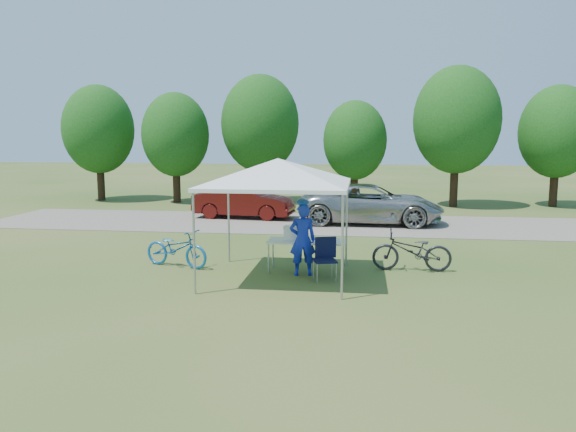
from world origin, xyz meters
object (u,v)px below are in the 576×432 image
object	(u,v)px
bike_blue	(176,248)
cooler	(294,233)
folding_table	(307,242)
sedan	(244,201)
bike_dark	(412,251)
folding_chair	(325,255)
minivan	(371,204)
cyclist	(303,240)

from	to	relation	value
bike_blue	cooler	bearing A→B (deg)	-73.28
folding_table	sedan	world-z (taller)	sedan
bike_blue	bike_dark	bearing A→B (deg)	-69.28
folding_chair	minivan	world-z (taller)	minivan
folding_table	cyclist	size ratio (longest dim) A/B	1.09
folding_table	minivan	xyz separation A→B (m)	(1.64, 7.55, 0.03)
bike_blue	sedan	size ratio (longest dim) A/B	0.46
folding_chair	sedan	size ratio (longest dim) A/B	0.24
folding_table	bike_dark	bearing A→B (deg)	8.25
cyclist	minivan	xyz separation A→B (m)	(1.70, 7.94, -0.10)
minivan	sedan	size ratio (longest dim) A/B	1.33
bike_blue	bike_dark	world-z (taller)	bike_dark
cooler	bike_blue	world-z (taller)	cooler
cooler	bike_dark	distance (m)	2.87
bike_blue	minivan	distance (m)	8.96
sedan	minivan	bearing A→B (deg)	-92.86
cooler	minivan	distance (m)	7.80
cyclist	folding_chair	bearing A→B (deg)	141.48
folding_chair	bike_blue	bearing A→B (deg)	153.44
cooler	sedan	size ratio (longest dim) A/B	0.12
minivan	cyclist	bearing A→B (deg)	168.89
folding_chair	minivan	distance (m)	8.30
bike_dark	folding_table	bearing A→B (deg)	-81.39
bike_dark	cyclist	bearing A→B (deg)	-73.24
cooler	sedan	distance (m)	8.79
folding_chair	minivan	xyz separation A→B (m)	(1.15, 8.22, 0.18)
folding_table	cooler	bearing A→B (deg)	-180.00
cyclist	minivan	bearing A→B (deg)	-113.45
cooler	bike_blue	bearing A→B (deg)	179.21
cyclist	bike_blue	xyz separation A→B (m)	(-3.18, 0.43, -0.37)
bike_dark	minivan	world-z (taller)	minivan
folding_chair	minivan	size ratio (longest dim) A/B	0.18
folding_table	sedan	xyz separation A→B (m)	(-3.29, 8.27, -0.05)
folding_table	bike_blue	bearing A→B (deg)	179.28
folding_table	folding_chair	size ratio (longest dim) A/B	1.93
bike_blue	folding_chair	bearing A→B (deg)	-83.28
sedan	cooler	bearing A→B (deg)	-154.78
minivan	sedan	xyz separation A→B (m)	(-4.93, 0.72, -0.08)
folding_chair	bike_dark	size ratio (longest dim) A/B	0.51
folding_chair	sedan	distance (m)	9.71
bike_blue	sedan	bearing A→B (deg)	17.87
cyclist	bike_blue	size ratio (longest dim) A/B	0.95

